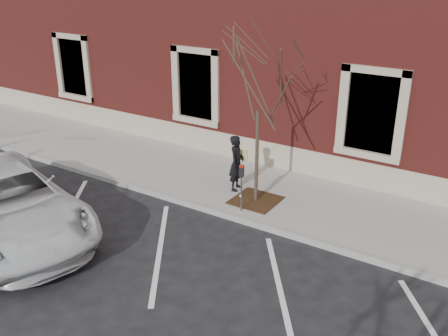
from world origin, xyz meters
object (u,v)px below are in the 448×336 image
Objects in this scene: parking_meter at (241,179)px; white_truck at (4,204)px; sapling at (259,84)px; man at (237,163)px.

white_truck is at bearing -128.52° from parking_meter.
parking_meter is at bearing -31.53° from white_truck.
sapling is 0.78× the size of white_truck.
man reaches higher than white_truck.
man is 0.27× the size of white_truck.
man is 2.63m from sapling.
man reaches higher than parking_meter.
parking_meter is at bearing -93.45° from sapling.
sapling reaches higher than white_truck.
man is 1.26× the size of parking_meter.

